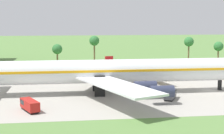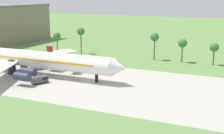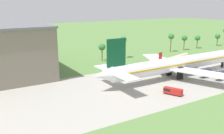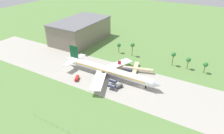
{
  "view_description": "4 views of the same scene",
  "coord_description": "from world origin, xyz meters",
  "px_view_note": "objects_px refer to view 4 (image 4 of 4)",
  "views": [
    {
      "loc": [
        -35.81,
        -81.65,
        18.07
      ],
      "look_at": [
        -25.2,
        0.17,
        6.48
      ],
      "focal_mm": 55.0,
      "sensor_mm": 36.0,
      "label": 1
    },
    {
      "loc": [
        45.73,
        -83.78,
        27.05
      ],
      "look_at": [
        7.88,
        0.17,
        5.48
      ],
      "focal_mm": 50.0,
      "sensor_mm": 36.0,
      "label": 2
    },
    {
      "loc": [
        -101.05,
        -70.28,
        29.53
      ],
      "look_at": [
        -58.28,
        0.17,
        8.32
      ],
      "focal_mm": 40.0,
      "sensor_mm": 36.0,
      "label": 3
    },
    {
      "loc": [
        37.73,
        -105.5,
        75.88
      ],
      "look_at": [
        -25.87,
        5.0,
        6.0
      ],
      "focal_mm": 32.0,
      "sensor_mm": 36.0,
      "label": 4
    }
  ],
  "objects_px": {
    "jet_airliner": "(108,70)",
    "regional_aircraft": "(135,69)",
    "baggage_tug": "(77,78)",
    "fuel_truck": "(119,86)",
    "terminal_building": "(81,30)"
  },
  "relations": [
    {
      "from": "baggage_tug",
      "to": "fuel_truck",
      "type": "relative_size",
      "value": 1.17
    },
    {
      "from": "jet_airliner",
      "to": "fuel_truck",
      "type": "relative_size",
      "value": 14.13
    },
    {
      "from": "jet_airliner",
      "to": "baggage_tug",
      "type": "height_order",
      "value": "jet_airliner"
    },
    {
      "from": "regional_aircraft",
      "to": "fuel_truck",
      "type": "relative_size",
      "value": 4.84
    },
    {
      "from": "regional_aircraft",
      "to": "jet_airliner",
      "type": "bearing_deg",
      "value": -129.47
    },
    {
      "from": "jet_airliner",
      "to": "regional_aircraft",
      "type": "height_order",
      "value": "jet_airliner"
    },
    {
      "from": "fuel_truck",
      "to": "terminal_building",
      "type": "xyz_separation_m",
      "value": [
        -75.54,
        57.22,
        9.46
      ]
    },
    {
      "from": "jet_airliner",
      "to": "fuel_truck",
      "type": "xyz_separation_m",
      "value": [
        13.52,
        -8.18,
        -4.22
      ]
    },
    {
      "from": "fuel_truck",
      "to": "terminal_building",
      "type": "height_order",
      "value": "terminal_building"
    },
    {
      "from": "baggage_tug",
      "to": "jet_airliner",
      "type": "bearing_deg",
      "value": 39.83
    },
    {
      "from": "jet_airliner",
      "to": "regional_aircraft",
      "type": "xyz_separation_m",
      "value": [
        13.69,
        16.63,
        -2.9
      ]
    },
    {
      "from": "regional_aircraft",
      "to": "terminal_building",
      "type": "height_order",
      "value": "terminal_building"
    },
    {
      "from": "baggage_tug",
      "to": "terminal_building",
      "type": "xyz_separation_m",
      "value": [
        -44.98,
        63.25,
        9.45
      ]
    },
    {
      "from": "fuel_truck",
      "to": "jet_airliner",
      "type": "bearing_deg",
      "value": 148.81
    },
    {
      "from": "regional_aircraft",
      "to": "baggage_tug",
      "type": "relative_size",
      "value": 4.14
    }
  ]
}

